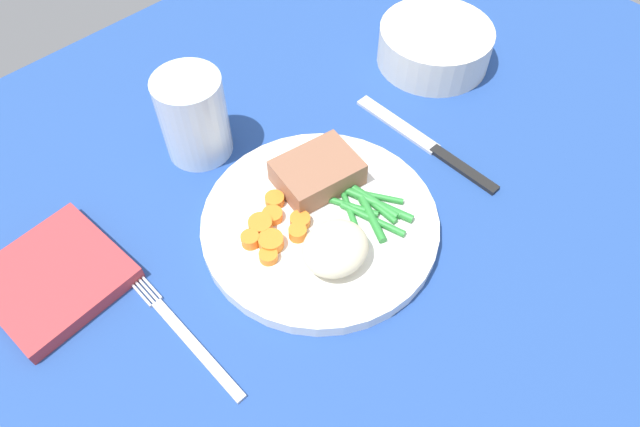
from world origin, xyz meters
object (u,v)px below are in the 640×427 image
at_px(knife, 428,145).
at_px(meat_portion, 317,172).
at_px(fork, 186,336).
at_px(napkin, 54,277).
at_px(salad_bowl, 435,43).
at_px(dinner_plate, 320,224).
at_px(water_glass, 195,121).

bearing_deg(knife, meat_portion, 164.23).
height_order(fork, napkin, napkin).
bearing_deg(salad_bowl, dinner_plate, -162.46).
xyz_separation_m(dinner_plate, napkin, (-0.23, 0.13, -0.00)).
bearing_deg(fork, salad_bowl, 7.13).
relative_size(meat_portion, water_glass, 0.84).
distance_m(fork, napkin, 0.15).
xyz_separation_m(meat_portion, knife, (0.14, -0.04, -0.03)).
bearing_deg(napkin, salad_bowl, -4.31).
height_order(water_glass, napkin, water_glass).
bearing_deg(meat_portion, water_glass, 111.21).
distance_m(dinner_plate, napkin, 0.27).
height_order(dinner_plate, salad_bowl, salad_bowl).
relative_size(meat_portion, napkin, 0.69).
distance_m(fork, salad_bowl, 0.48).
xyz_separation_m(dinner_plate, knife, (0.17, -0.00, -0.01)).
bearing_deg(knife, dinner_plate, 179.89).
distance_m(dinner_plate, knife, 0.17).
bearing_deg(water_glass, dinner_plate, -83.25).
xyz_separation_m(dinner_plate, salad_bowl, (0.30, 0.09, 0.02)).
distance_m(knife, napkin, 0.43).
distance_m(knife, water_glass, 0.27).
bearing_deg(napkin, dinner_plate, -29.97).
distance_m(dinner_plate, fork, 0.17).
relative_size(meat_portion, fork, 0.52).
height_order(meat_portion, knife, meat_portion).
xyz_separation_m(fork, napkin, (-0.06, 0.14, 0.01)).
xyz_separation_m(fork, salad_bowl, (0.47, 0.10, 0.03)).
bearing_deg(dinner_plate, fork, -179.16).
bearing_deg(salad_bowl, meat_portion, -168.21).
bearing_deg(dinner_plate, napkin, 150.03).
height_order(dinner_plate, meat_portion, meat_portion).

